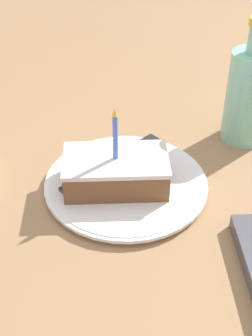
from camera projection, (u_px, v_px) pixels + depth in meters
ground_plane at (107, 205)px, 0.66m from camera, size 2.40×2.40×0.04m
plate at (126, 184)px, 0.66m from camera, size 0.23×0.23×0.01m
cake_slice at (116, 171)px, 0.64m from camera, size 0.08×0.14×0.12m
fork at (119, 159)px, 0.69m from camera, size 0.14×0.15×0.00m
bottle at (249, 93)px, 0.72m from camera, size 0.07×0.07×0.20m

